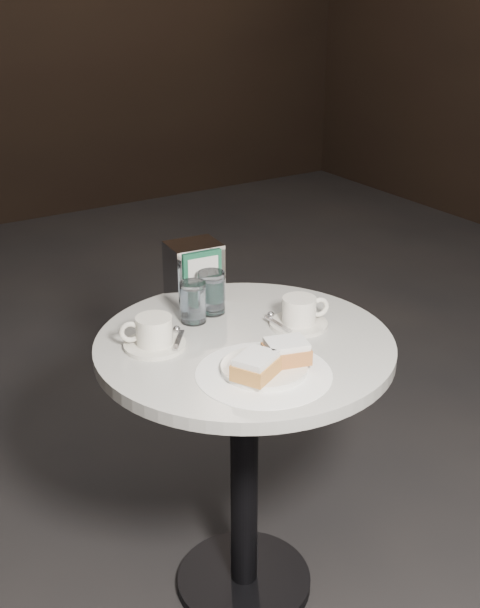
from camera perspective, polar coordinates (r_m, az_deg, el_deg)
The scene contains 9 objects.
ground at distance 2.21m, azimuth 0.30°, elevation -20.23°, with size 7.00×7.00×0.00m, color black.
cafe_table at distance 1.87m, azimuth 0.33°, elevation -8.16°, with size 0.70×0.70×0.74m.
sugar_spill at distance 1.63m, azimuth 1.79°, elevation -5.22°, with size 0.29×0.29×0.00m, color white.
beignet_plate at distance 1.63m, azimuth 2.13°, elevation -4.40°, with size 0.22×0.22×0.06m.
coffee_cup_left at distance 1.74m, azimuth -6.48°, elevation -2.26°, with size 0.19×0.19×0.07m.
coffee_cup_right at distance 1.84m, azimuth 4.47°, elevation -0.73°, with size 0.17×0.17×0.07m.
water_glass_left at distance 1.85m, azimuth -3.53°, elevation 0.10°, with size 0.08×0.08×0.10m.
water_glass_right at distance 1.89m, azimuth -2.15°, elevation 0.82°, with size 0.09×0.09×0.11m.
napkin_dispenser at distance 1.97m, azimuth -3.44°, elevation 2.45°, with size 0.14×0.12×0.15m.
Camera 1 is at (-0.86, -1.33, 1.54)m, focal length 45.00 mm.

